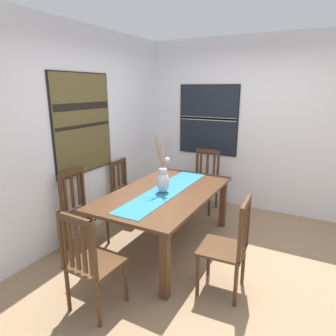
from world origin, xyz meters
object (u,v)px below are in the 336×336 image
object	(u,v)px
painting_on_back_wall	(83,124)
dining_table	(166,198)
centerpiece_vase	(163,180)
chair_0	(204,180)
painting_on_side_wall	(208,120)
chair_1	(82,209)
chair_4	(90,261)
chair_2	(229,245)
chair_3	(127,188)

from	to	relation	value
painting_on_back_wall	dining_table	bearing A→B (deg)	-83.77
centerpiece_vase	chair_0	distance (m)	1.45
painting_on_side_wall	chair_1	bearing A→B (deg)	160.89
chair_0	chair_4	world-z (taller)	chair_0
centerpiece_vase	chair_2	bearing A→B (deg)	-114.08
centerpiece_vase	painting_on_back_wall	size ratio (longest dim) A/B	0.58
centerpiece_vase	chair_3	bearing A→B (deg)	59.90
chair_3	painting_on_side_wall	distance (m)	1.77
chair_1	chair_2	xyz separation A→B (m)	(0.01, -1.85, 0.01)
dining_table	chair_0	bearing A→B (deg)	0.53
chair_0	centerpiece_vase	bearing A→B (deg)	-179.48
chair_0	chair_1	xyz separation A→B (m)	(-1.82, 0.89, -0.00)
dining_table	chair_1	xyz separation A→B (m)	(-0.49, 0.90, -0.15)
centerpiece_vase	painting_on_side_wall	bearing A→B (deg)	4.14
dining_table	chair_3	size ratio (longest dim) A/B	2.12
chair_2	centerpiece_vase	bearing A→B (deg)	65.92
centerpiece_vase	chair_1	distance (m)	1.07
dining_table	centerpiece_vase	size ratio (longest dim) A/B	2.57
painting_on_side_wall	centerpiece_vase	bearing A→B (deg)	-175.86
chair_1	chair_2	size ratio (longest dim) A/B	1.00
centerpiece_vase	painting_on_back_wall	xyz separation A→B (m)	(-0.06, 1.14, 0.61)
centerpiece_vase	chair_4	size ratio (longest dim) A/B	0.76
chair_3	centerpiece_vase	bearing A→B (deg)	-120.10
chair_2	painting_on_back_wall	xyz separation A→B (m)	(0.36, 2.08, 0.99)
dining_table	chair_1	size ratio (longest dim) A/B	1.94
centerpiece_vase	chair_0	world-z (taller)	centerpiece_vase
dining_table	centerpiece_vase	distance (m)	0.25
chair_3	chair_2	bearing A→B (deg)	-117.14
chair_2	painting_on_back_wall	distance (m)	2.33
dining_table	chair_4	distance (m)	1.31
centerpiece_vase	chair_2	world-z (taller)	centerpiece_vase
centerpiece_vase	painting_on_side_wall	world-z (taller)	painting_on_side_wall
chair_3	painting_on_back_wall	distance (m)	1.20
chair_4	painting_on_back_wall	bearing A→B (deg)	43.20
chair_2	painting_on_side_wall	bearing A→B (deg)	25.82
chair_4	painting_on_back_wall	xyz separation A→B (m)	(1.18, 1.11, 0.99)
centerpiece_vase	painting_on_back_wall	bearing A→B (deg)	93.16
chair_3	chair_4	world-z (taller)	chair_4
centerpiece_vase	chair_3	world-z (taller)	centerpiece_vase
dining_table	chair_0	size ratio (longest dim) A/B	1.93
dining_table	painting_on_side_wall	size ratio (longest dim) A/B	1.63
centerpiece_vase	chair_0	bearing A→B (deg)	0.52
chair_2	chair_3	world-z (taller)	chair_2
chair_0	chair_1	bearing A→B (deg)	153.99
chair_3	chair_0	bearing A→B (deg)	-46.91
chair_0	painting_on_back_wall	size ratio (longest dim) A/B	0.77
painting_on_back_wall	painting_on_side_wall	xyz separation A→B (m)	(1.86, -1.01, -0.08)
dining_table	centerpiece_vase	xyz separation A→B (m)	(-0.06, -0.00, 0.25)
centerpiece_vase	painting_on_side_wall	xyz separation A→B (m)	(1.80, 0.13, 0.53)
chair_3	dining_table	bearing A→B (deg)	-117.19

